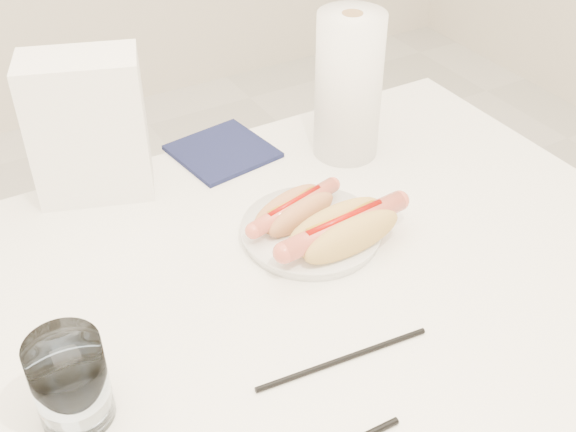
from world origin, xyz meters
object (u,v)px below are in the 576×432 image
hotdog_left (294,210)px  napkin_box (88,128)px  plate (311,232)px  hotdog_right (344,230)px  paper_towel_roll (348,87)px  table (261,334)px  water_glass (70,382)px

hotdog_left → napkin_box: 0.33m
plate → hotdog_right: 0.07m
hotdog_right → paper_towel_roll: 0.28m
hotdog_left → napkin_box: size_ratio=0.70×
table → plate: plate is taller
plate → napkin_box: napkin_box is taller
plate → water_glass: size_ratio=1.76×
table → plate: size_ratio=6.15×
hotdog_left → paper_towel_roll: (0.19, 0.15, 0.09)m
napkin_box → hotdog_left: bearing=-29.1°
paper_towel_roll → napkin_box: bearing=166.2°
table → napkin_box: napkin_box is taller
hotdog_right → paper_towel_roll: size_ratio=0.83×
water_glass → napkin_box: napkin_box is taller
water_glass → napkin_box: (0.16, 0.41, 0.06)m
water_glass → hotdog_left: bearing=23.8°
paper_towel_roll → table: bearing=-140.0°
table → hotdog_left: (0.11, 0.11, 0.10)m
plate → hotdog_left: bearing=118.0°
hotdog_right → paper_towel_roll: (0.15, 0.22, 0.08)m
water_glass → paper_towel_roll: size_ratio=0.46×
hotdog_left → water_glass: 0.41m
hotdog_left → napkin_box: bearing=117.1°
table → paper_towel_roll: size_ratio=4.93×
table → hotdog_right: (0.15, 0.03, 0.10)m
plate → hotdog_right: (0.02, -0.05, 0.03)m
plate → hotdog_right: hotdog_right is taller
water_glass → hotdog_right: bearing=11.8°
table → paper_towel_roll: bearing=40.0°
hotdog_right → napkin_box: bearing=122.2°
table → plate: 0.17m
hotdog_left → paper_towel_roll: paper_towel_roll is taller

